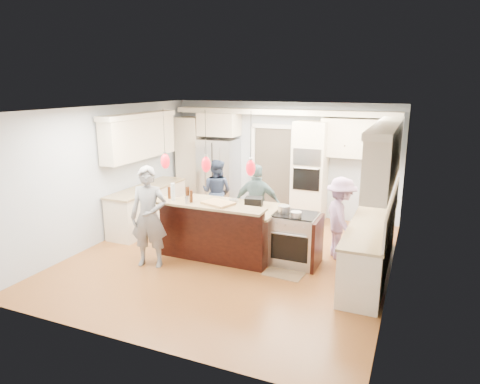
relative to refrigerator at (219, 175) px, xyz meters
The scene contains 23 objects.
ground_plane 3.19m from the refrigerator, 59.58° to the right, with size 6.00×6.00×0.00m, color #A4642D.
room_shell 3.20m from the refrigerator, 59.58° to the right, with size 5.54×6.04×2.72m.
refrigerator is the anchor object (origin of this frame).
oven_column 2.31m from the refrigerator, ahead, with size 0.72×0.69×2.30m.
back_upper_cabinets 1.12m from the refrigerator, ahead, with size 5.30×0.61×2.54m.
right_counter_run 4.63m from the refrigerator, 30.36° to the right, with size 0.64×3.10×2.51m.
left_cabinets 2.05m from the refrigerator, 115.94° to the right, with size 0.64×2.30×2.51m.
kitchen_island 2.91m from the refrigerator, 63.09° to the right, with size 2.10×1.46×1.12m.
island_range 3.71m from the refrigerator, 42.59° to the right, with size 0.82×0.71×0.92m.
pendant_lights 3.53m from the refrigerator, 67.57° to the right, with size 1.75×0.15×1.03m.
person_bar_end 3.57m from the refrigerator, 83.83° to the right, with size 0.65×0.42×1.77m, color gray.
person_far_left 1.14m from the refrigerator, 66.60° to the right, with size 0.72×0.56×1.49m, color #27324C.
person_far_right 2.47m from the refrigerator, 46.38° to the right, with size 0.93×0.39×1.59m, color slate.
person_range_side 3.87m from the refrigerator, 29.66° to the right, with size 0.97×0.56×1.51m, color #AC85B3.
floor_rug 3.93m from the refrigerator, 45.64° to the right, with size 0.66×0.96×0.01m, color #967751.
water_bottle 3.26m from the refrigerator, 78.39° to the right, with size 0.07×0.07×0.31m, color silver.
beer_bottle_a 3.17m from the refrigerator, 80.40° to the right, with size 0.05×0.05×0.21m, color #431F0C.
beer_bottle_b 3.32m from the refrigerator, 73.55° to the right, with size 0.07×0.07×0.26m, color #431F0C.
beer_bottle_c 3.35m from the refrigerator, 72.29° to the right, with size 0.05×0.05×0.21m, color #431F0C.
drink_can 3.44m from the refrigerator, 73.23° to the right, with size 0.07×0.07×0.13m, color #B7B7BC.
cutting_board 3.45m from the refrigerator, 64.36° to the right, with size 0.50×0.36×0.04m, color #DBB265.
pot_large 3.52m from the refrigerator, 45.28° to the right, with size 0.21×0.21×0.12m, color #B7B7BC.
pot_small 3.83m from the refrigerator, 44.25° to the right, with size 0.19×0.19×0.09m, color #B7B7BC.
Camera 1 is at (3.01, -6.76, 3.11)m, focal length 32.00 mm.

